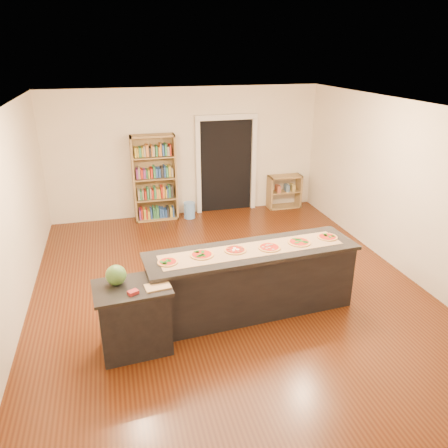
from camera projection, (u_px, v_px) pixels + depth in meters
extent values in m
cube|color=#F0E4CA|center=(227.00, 204.00, 6.47)|extent=(6.00, 7.00, 2.80)
cube|color=#4E240D|center=(227.00, 286.00, 6.99)|extent=(6.00, 7.00, 0.01)
cube|color=white|center=(228.00, 107.00, 5.94)|extent=(6.00, 7.00, 0.01)
cube|color=black|center=(226.00, 166.00, 9.93)|extent=(1.20, 0.02, 2.10)
cube|color=silver|center=(198.00, 168.00, 9.74)|extent=(0.10, 0.08, 2.10)
cube|color=silver|center=(254.00, 165.00, 10.05)|extent=(0.10, 0.08, 2.10)
cube|color=silver|center=(226.00, 117.00, 9.48)|extent=(1.40, 0.08, 0.12)
cube|color=black|center=(251.00, 282.00, 6.18)|extent=(2.89, 0.72, 0.93)
cube|color=black|center=(252.00, 251.00, 6.00)|extent=(2.97, 0.80, 0.05)
cube|color=black|center=(134.00, 319.00, 5.39)|extent=(0.83, 0.59, 0.86)
cube|color=black|center=(131.00, 288.00, 5.23)|extent=(0.91, 0.66, 0.04)
cube|color=#9B7D4B|center=(155.00, 178.00, 9.41)|extent=(0.93, 0.33, 1.87)
cube|color=#9B7D4B|center=(284.00, 192.00, 10.32)|extent=(0.78, 0.33, 0.78)
cylinder|color=#6AA2ED|center=(189.00, 210.00, 9.74)|extent=(0.25, 0.25, 0.36)
cube|color=#A47654|center=(253.00, 250.00, 5.98)|extent=(2.60, 0.65, 0.00)
sphere|color=#144214|center=(116.00, 275.00, 5.22)|extent=(0.25, 0.25, 0.25)
cube|color=tan|center=(158.00, 287.00, 5.19)|extent=(0.32, 0.23, 0.02)
cube|color=maroon|center=(133.00, 292.00, 5.05)|extent=(0.14, 0.13, 0.04)
cylinder|color=#195966|center=(158.00, 274.00, 5.43)|extent=(0.17, 0.17, 0.06)
cylinder|color=tan|center=(168.00, 262.00, 5.61)|extent=(0.28, 0.28, 0.02)
cylinder|color=#A5190C|center=(168.00, 261.00, 5.60)|extent=(0.23, 0.23, 0.00)
cylinder|color=tan|center=(202.00, 255.00, 5.80)|extent=(0.33, 0.33, 0.02)
cylinder|color=#A5190C|center=(202.00, 254.00, 5.80)|extent=(0.27, 0.27, 0.00)
cylinder|color=tan|center=(235.00, 250.00, 5.94)|extent=(0.32, 0.32, 0.02)
cylinder|color=#A5190C|center=(235.00, 249.00, 5.94)|extent=(0.26, 0.26, 0.00)
cylinder|color=tan|center=(269.00, 247.00, 6.02)|extent=(0.33, 0.33, 0.02)
cylinder|color=#A5190C|center=(269.00, 247.00, 6.01)|extent=(0.27, 0.27, 0.00)
cylinder|color=tan|center=(299.00, 242.00, 6.18)|extent=(0.33, 0.33, 0.02)
cylinder|color=#A5190C|center=(299.00, 242.00, 6.18)|extent=(0.27, 0.27, 0.00)
cylinder|color=tan|center=(327.00, 237.00, 6.35)|extent=(0.27, 0.27, 0.02)
cylinder|color=#A5190C|center=(327.00, 236.00, 6.35)|extent=(0.22, 0.22, 0.00)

